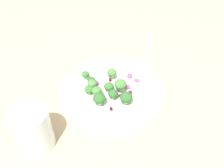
% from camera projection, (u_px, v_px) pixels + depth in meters
% --- Properties ---
extents(ground_plane, '(1.80, 1.80, 0.02)m').
position_uv_depth(ground_plane, '(103.00, 93.00, 0.62)').
color(ground_plane, tan).
extents(plate, '(0.26, 0.26, 0.02)m').
position_uv_depth(plate, '(112.00, 89.00, 0.61)').
color(plate, white).
rests_on(plate, ground_plane).
extents(dressing_pool, '(0.15, 0.15, 0.00)m').
position_uv_depth(dressing_pool, '(112.00, 88.00, 0.60)').
color(dressing_pool, white).
rests_on(dressing_pool, plate).
extents(broccoli_floret_0, '(0.03, 0.03, 0.03)m').
position_uv_depth(broccoli_floret_0, '(99.00, 98.00, 0.55)').
color(broccoli_floret_0, '#ADD18E').
rests_on(broccoli_floret_0, plate).
extents(broccoli_floret_1, '(0.03, 0.03, 0.03)m').
position_uv_depth(broccoli_floret_1, '(126.00, 98.00, 0.55)').
color(broccoli_floret_1, '#8EB77A').
rests_on(broccoli_floret_1, plate).
extents(broccoli_floret_2, '(0.02, 0.02, 0.02)m').
position_uv_depth(broccoli_floret_2, '(97.00, 91.00, 0.57)').
color(broccoli_floret_2, '#8EB77A').
rests_on(broccoli_floret_2, plate).
extents(broccoli_floret_3, '(0.02, 0.02, 0.02)m').
position_uv_depth(broccoli_floret_3, '(112.00, 73.00, 0.62)').
color(broccoli_floret_3, '#ADD18E').
rests_on(broccoli_floret_3, plate).
extents(broccoli_floret_4, '(0.02, 0.02, 0.02)m').
position_uv_depth(broccoli_floret_4, '(85.00, 74.00, 0.62)').
color(broccoli_floret_4, '#ADD18E').
rests_on(broccoli_floret_4, plate).
extents(broccoli_floret_5, '(0.02, 0.02, 0.02)m').
position_uv_depth(broccoli_floret_5, '(91.00, 80.00, 0.61)').
color(broccoli_floret_5, '#ADD18E').
rests_on(broccoli_floret_5, plate).
extents(broccoli_floret_6, '(0.02, 0.02, 0.02)m').
position_uv_depth(broccoli_floret_6, '(113.00, 94.00, 0.57)').
color(broccoli_floret_6, '#ADD18E').
rests_on(broccoli_floret_6, plate).
extents(broccoli_floret_7, '(0.02, 0.02, 0.02)m').
position_uv_depth(broccoli_floret_7, '(108.00, 87.00, 0.58)').
color(broccoli_floret_7, '#ADD18E').
rests_on(broccoli_floret_7, plate).
extents(broccoli_floret_8, '(0.02, 0.02, 0.02)m').
position_uv_depth(broccoli_floret_8, '(89.00, 89.00, 0.58)').
color(broccoli_floret_8, '#ADD18E').
rests_on(broccoli_floret_8, plate).
extents(broccoli_floret_9, '(0.03, 0.03, 0.03)m').
position_uv_depth(broccoli_floret_9, '(120.00, 85.00, 0.58)').
color(broccoli_floret_9, '#9EC684').
rests_on(broccoli_floret_9, plate).
extents(broccoli_floret_10, '(0.02, 0.02, 0.02)m').
position_uv_depth(broccoli_floret_10, '(92.00, 84.00, 0.59)').
color(broccoli_floret_10, '#ADD18E').
rests_on(broccoli_floret_10, plate).
extents(cranberry_0, '(0.01, 0.01, 0.01)m').
position_uv_depth(cranberry_0, '(120.00, 96.00, 0.58)').
color(cranberry_0, '#4C0A14').
rests_on(cranberry_0, plate).
extents(cranberry_1, '(0.01, 0.01, 0.01)m').
position_uv_depth(cranberry_1, '(130.00, 92.00, 0.59)').
color(cranberry_1, maroon).
rests_on(cranberry_1, plate).
extents(cranberry_2, '(0.01, 0.01, 0.01)m').
position_uv_depth(cranberry_2, '(111.00, 90.00, 0.59)').
color(cranberry_2, maroon).
rests_on(cranberry_2, plate).
extents(cranberry_3, '(0.01, 0.01, 0.01)m').
position_uv_depth(cranberry_3, '(109.00, 79.00, 0.62)').
color(cranberry_3, '#4C0A14').
rests_on(cranberry_3, plate).
extents(cranberry_4, '(0.01, 0.01, 0.01)m').
position_uv_depth(cranberry_4, '(102.00, 96.00, 0.58)').
color(cranberry_4, '#4C0A14').
rests_on(cranberry_4, plate).
extents(cranberry_5, '(0.01, 0.01, 0.01)m').
position_uv_depth(cranberry_5, '(111.00, 109.00, 0.55)').
color(cranberry_5, '#4C0A14').
rests_on(cranberry_5, plate).
extents(onion_bit_0, '(0.01, 0.02, 0.00)m').
position_uv_depth(onion_bit_0, '(119.00, 90.00, 0.59)').
color(onion_bit_0, '#A35B93').
rests_on(onion_bit_0, plate).
extents(onion_bit_1, '(0.01, 0.01, 0.01)m').
position_uv_depth(onion_bit_1, '(96.00, 83.00, 0.61)').
color(onion_bit_1, '#843D75').
rests_on(onion_bit_1, plate).
extents(onion_bit_2, '(0.02, 0.02, 0.00)m').
position_uv_depth(onion_bit_2, '(137.00, 80.00, 0.62)').
color(onion_bit_2, '#934C84').
rests_on(onion_bit_2, plate).
extents(onion_bit_3, '(0.02, 0.02, 0.01)m').
position_uv_depth(onion_bit_3, '(130.00, 76.00, 0.63)').
color(onion_bit_3, '#934C84').
rests_on(onion_bit_3, plate).
extents(onion_bit_4, '(0.02, 0.02, 0.00)m').
position_uv_depth(onion_bit_4, '(128.00, 87.00, 0.60)').
color(onion_bit_4, '#934C84').
rests_on(onion_bit_4, plate).
extents(fork, '(0.16, 0.12, 0.01)m').
position_uv_depth(fork, '(148.00, 50.00, 0.73)').
color(fork, silver).
rests_on(fork, ground_plane).
extents(water_glass, '(0.07, 0.07, 0.10)m').
position_uv_depth(water_glass, '(33.00, 129.00, 0.47)').
color(water_glass, silver).
rests_on(water_glass, ground_plane).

